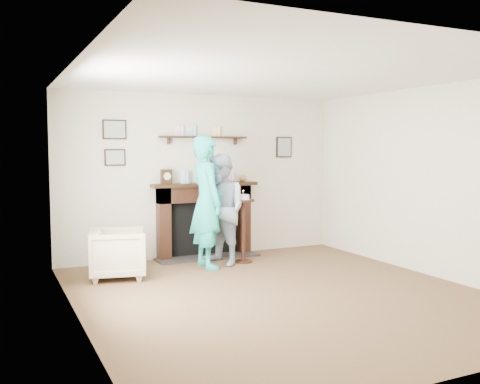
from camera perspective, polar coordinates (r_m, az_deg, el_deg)
name	(u,v)px	position (r m, az deg, el deg)	size (l,w,h in m)	color
ground	(281,295)	(6.28, 4.44, -10.85)	(5.00, 5.00, 0.00)	brown
room_shell	(255,153)	(6.66, 1.56, 4.18)	(4.54, 5.02, 2.52)	beige
armchair	(119,278)	(7.22, -12.81, -8.91)	(0.69, 0.71, 0.64)	tan
man	(222,264)	(7.82, -1.97, -7.72)	(0.78, 0.61, 1.60)	silver
woman	(207,267)	(7.64, -3.56, -8.03)	(0.68, 0.45, 1.86)	#20B9A2
pedestal_table	(243,218)	(7.86, 0.35, -2.79)	(0.33, 0.33, 1.07)	black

